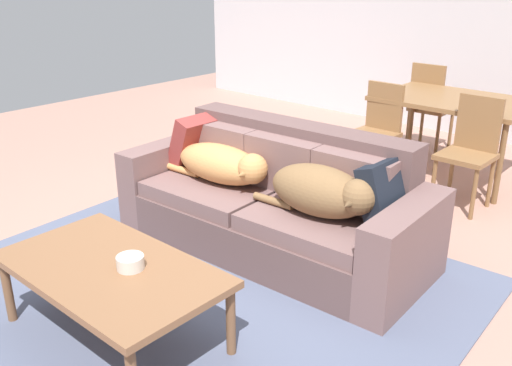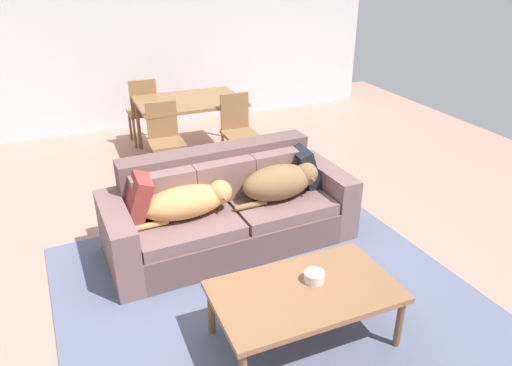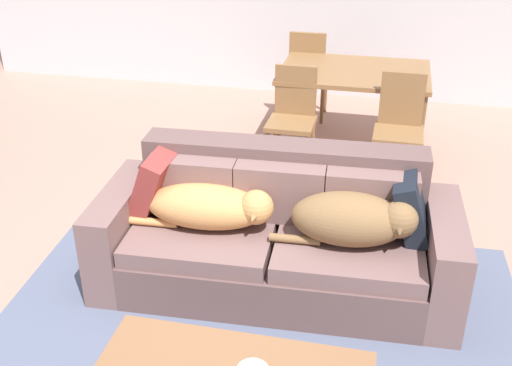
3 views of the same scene
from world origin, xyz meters
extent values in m
plane|color=tan|center=(0.00, 0.00, 0.00)|extent=(10.00, 10.00, 0.00)
cube|color=silver|center=(0.00, 4.00, 1.35)|extent=(8.00, 0.12, 2.70)
cube|color=slate|center=(0.29, -0.57, 0.01)|extent=(3.25, 3.02, 0.01)
cube|color=brown|center=(0.29, 0.23, 0.16)|extent=(1.85, 0.97, 0.31)
cube|color=#765754|center=(-0.16, 0.21, 0.37)|extent=(0.92, 0.89, 0.11)
cube|color=#765754|center=(0.74, 0.25, 0.37)|extent=(0.92, 0.89, 0.11)
cube|color=brown|center=(0.28, 0.55, 0.64)|extent=(1.82, 0.32, 0.43)
cube|color=#765754|center=(-0.28, 0.34, 0.60)|extent=(0.56, 0.19, 0.36)
cube|color=#765754|center=(0.28, 0.36, 0.60)|extent=(0.56, 0.19, 0.36)
cube|color=#765754|center=(0.85, 0.39, 0.60)|extent=(0.56, 0.19, 0.36)
cube|color=#765754|center=(-0.72, 0.18, 0.30)|extent=(0.25, 0.90, 0.60)
cube|color=#765754|center=(1.30, 0.28, 0.30)|extent=(0.25, 0.90, 0.60)
ellipsoid|color=tan|center=(-0.14, 0.18, 0.56)|extent=(0.76, 0.36, 0.27)
sphere|color=tan|center=(0.18, 0.17, 0.59)|extent=(0.21, 0.21, 0.21)
cone|color=#9A693C|center=(0.18, 0.08, 0.58)|extent=(0.10, 0.12, 0.10)
cylinder|color=tan|center=(-0.48, 0.10, 0.45)|extent=(0.34, 0.07, 0.05)
ellipsoid|color=brown|center=(0.73, 0.18, 0.58)|extent=(0.69, 0.39, 0.32)
sphere|color=brown|center=(1.02, 0.17, 0.62)|extent=(0.22, 0.22, 0.22)
cone|color=brown|center=(1.02, 0.07, 0.61)|extent=(0.10, 0.12, 0.10)
cylinder|color=brown|center=(0.43, 0.09, 0.45)|extent=(0.31, 0.06, 0.05)
cube|color=maroon|center=(-0.52, 0.30, 0.61)|extent=(0.27, 0.43, 0.45)
cube|color=black|center=(1.09, 0.38, 0.60)|extent=(0.26, 0.40, 0.42)
cube|color=brown|center=(0.33, -1.11, 0.42)|extent=(1.23, 0.71, 0.04)
cylinder|color=brown|center=(0.90, -1.42, 0.20)|extent=(0.05, 0.05, 0.40)
cylinder|color=brown|center=(-0.24, -0.80, 0.20)|extent=(0.05, 0.05, 0.40)
cylinder|color=brown|center=(0.90, -0.80, 0.20)|extent=(0.05, 0.05, 0.40)
cylinder|color=silver|center=(0.43, -1.05, 0.47)|extent=(0.14, 0.14, 0.07)
cube|color=olive|center=(0.57, 2.54, 0.72)|extent=(1.34, 0.96, 0.04)
cylinder|color=brown|center=(-0.05, 2.11, 0.35)|extent=(0.05, 0.05, 0.70)
cylinder|color=brown|center=(1.19, 2.11, 0.35)|extent=(0.05, 0.05, 0.70)
cylinder|color=brown|center=(-0.05, 2.97, 0.35)|extent=(0.05, 0.05, 0.70)
cylinder|color=brown|center=(1.19, 2.97, 0.35)|extent=(0.05, 0.05, 0.70)
cube|color=olive|center=(0.10, 1.90, 0.44)|extent=(0.41, 0.41, 0.04)
cube|color=olive|center=(0.10, 2.08, 0.67)|extent=(0.36, 0.04, 0.44)
cylinder|color=brown|center=(-0.07, 1.74, 0.21)|extent=(0.04, 0.04, 0.42)
cylinder|color=brown|center=(0.27, 1.73, 0.21)|extent=(0.04, 0.04, 0.42)
cylinder|color=brown|center=(-0.07, 2.08, 0.21)|extent=(0.04, 0.04, 0.42)
cylinder|color=brown|center=(0.27, 2.07, 0.21)|extent=(0.04, 0.04, 0.42)
cube|color=olive|center=(1.00, 1.84, 0.44)|extent=(0.41, 0.41, 0.04)
cube|color=olive|center=(1.00, 2.02, 0.69)|extent=(0.36, 0.04, 0.45)
cylinder|color=brown|center=(0.83, 1.67, 0.21)|extent=(0.04, 0.04, 0.42)
cylinder|color=brown|center=(1.17, 1.67, 0.21)|extent=(0.04, 0.04, 0.42)
cylinder|color=brown|center=(0.83, 2.01, 0.21)|extent=(0.04, 0.04, 0.42)
cylinder|color=brown|center=(1.17, 2.01, 0.21)|extent=(0.04, 0.04, 0.42)
cube|color=olive|center=(0.06, 3.20, 0.44)|extent=(0.40, 0.40, 0.04)
cube|color=olive|center=(0.07, 3.02, 0.70)|extent=(0.36, 0.04, 0.48)
cylinder|color=brown|center=(0.23, 3.38, 0.21)|extent=(0.04, 0.04, 0.42)
cylinder|color=brown|center=(-0.11, 3.37, 0.21)|extent=(0.04, 0.04, 0.42)
cylinder|color=brown|center=(0.23, 3.04, 0.21)|extent=(0.04, 0.04, 0.42)
cylinder|color=brown|center=(-0.11, 3.03, 0.21)|extent=(0.04, 0.04, 0.42)
camera|label=1|loc=(2.60, -2.53, 1.90)|focal=39.66mm
camera|label=2|loc=(-0.95, -3.30, 2.46)|focal=33.19mm
camera|label=3|loc=(0.87, -3.00, 2.46)|focal=43.77mm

